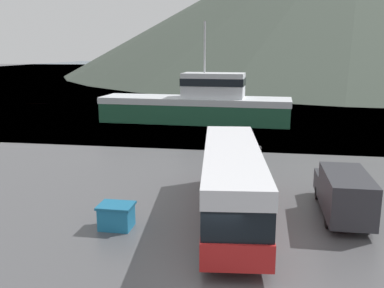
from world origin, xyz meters
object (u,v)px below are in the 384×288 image
(tour_bus, at_px, (232,180))
(fishing_boat, at_px, (198,104))
(storage_bin, at_px, (116,216))
(small_boat, at_px, (253,110))
(delivery_van, at_px, (344,192))

(tour_bus, bearing_deg, fishing_boat, 95.77)
(storage_bin, relative_size, small_boat, 0.21)
(fishing_boat, distance_m, storage_bin, 28.60)
(delivery_van, relative_size, small_boat, 0.85)
(tour_bus, bearing_deg, delivery_van, 6.26)
(fishing_boat, bearing_deg, small_boat, -33.53)
(small_boat, bearing_deg, fishing_boat, -44.99)
(tour_bus, distance_m, storage_bin, 5.50)
(delivery_van, height_order, fishing_boat, fishing_boat)
(fishing_boat, bearing_deg, storage_bin, -176.53)
(delivery_van, bearing_deg, storage_bin, -163.23)
(storage_bin, bearing_deg, small_boat, 82.15)
(delivery_van, xyz_separation_m, storage_bin, (-10.19, -3.13, -0.64))
(tour_bus, height_order, delivery_van, tour_bus)
(delivery_van, xyz_separation_m, fishing_boat, (-10.88, 25.42, 0.84))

